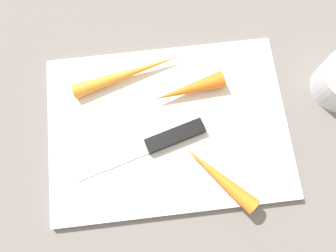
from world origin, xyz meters
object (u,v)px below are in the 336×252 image
Objects in this scene: carrot_medium at (219,177)px; carrot_shortest at (188,89)px; cutting_board at (168,127)px; carrot_longest at (128,74)px; knife at (167,139)px.

carrot_medium is 1.14× the size of carrot_shortest.
carrot_medium is at bearing 125.95° from cutting_board.
carrot_medium is (-0.06, 0.09, 0.02)m from cutting_board.
cutting_board is 2.05× the size of carrot_longest.
cutting_board is 0.03m from knife.
carrot_longest is at bearing -8.18° from carrot_medium.
carrot_medium is at bearing -70.48° from carrot_longest.
carrot_medium reaches higher than cutting_board.
carrot_shortest reaches higher than carrot_longest.
carrot_longest is (0.09, -0.04, -0.00)m from carrot_shortest.
carrot_shortest is (-0.04, -0.05, 0.02)m from cutting_board.
knife is 1.79× the size of carrot_shortest.
cutting_board is at bearing 42.68° from carrot_shortest.
carrot_longest is at bearing -33.82° from carrot_shortest.
carrot_shortest is at bearing -30.84° from carrot_medium.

